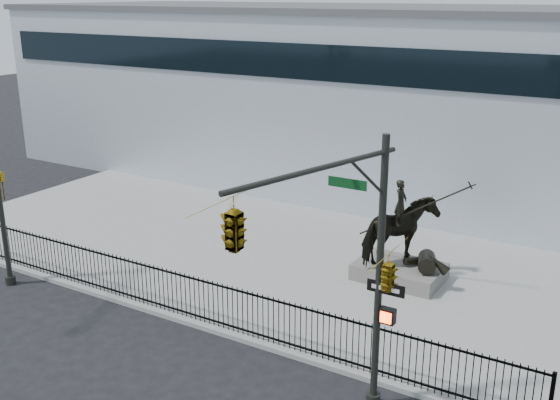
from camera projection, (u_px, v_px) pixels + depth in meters
The scene contains 7 objects.
ground at pixel (157, 337), 19.90m from camera, with size 120.00×120.00×0.00m, color black.
plaza at pixel (276, 258), 25.60m from camera, with size 30.00×12.00×0.15m, color #959592.
building at pixel (402, 100), 34.89m from camera, with size 44.00×14.00×9.00m, color silver.
picket_fence at pixel (182, 294), 20.65m from camera, with size 22.10×0.10×1.50m.
statue_plinth at pixel (399, 272), 23.44m from camera, with size 3.02×2.07×0.57m, color #63605B.
equestrian_statue at pixel (403, 234), 22.97m from camera, with size 3.87×2.43×3.28m.
traffic_signal_right at pixel (317, 251), 13.63m from camera, with size 2.17×6.86×7.00m.
Camera 1 is at (12.28, -13.27, 10.02)m, focal length 42.00 mm.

